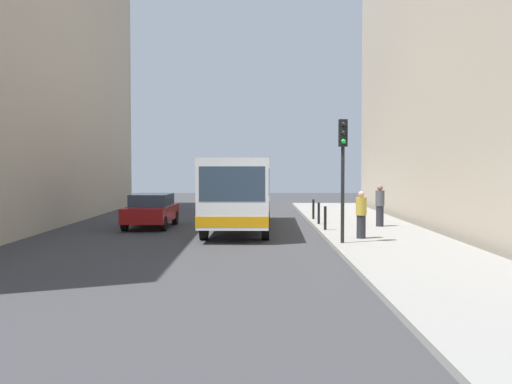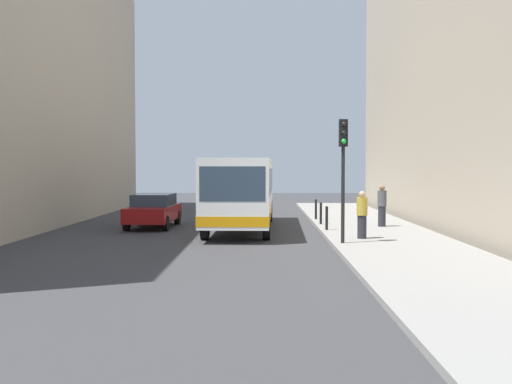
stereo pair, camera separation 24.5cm
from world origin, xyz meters
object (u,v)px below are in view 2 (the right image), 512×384
object	(u,v)px
bollard_near	(327,218)
bollard_mid	(321,213)
bus	(242,189)
pedestrian_mid_sidewalk	(382,206)
pedestrian_near_signal	(362,215)
traffic_light	(343,157)
bollard_far	(316,209)
car_beside_bus	(154,210)
car_behind_bus	(238,197)

from	to	relation	value
bollard_near	bollard_mid	size ratio (longest dim) A/B	1.00
bollard_near	bollard_mid	world-z (taller)	same
bollard_mid	bus	bearing A→B (deg)	-168.32
bollard_mid	pedestrian_mid_sidewalk	xyz separation A→B (m)	(2.49, -1.09, 0.41)
pedestrian_near_signal	bus	bearing A→B (deg)	66.48
traffic_light	bollard_far	size ratio (longest dim) A/B	4.32
car_beside_bus	bollard_mid	bearing A→B (deg)	-177.72
pedestrian_near_signal	pedestrian_mid_sidewalk	distance (m)	4.72
car_beside_bus	traffic_light	xyz separation A→B (m)	(7.50, -6.80, 2.22)
traffic_light	bollard_near	world-z (taller)	traffic_light
traffic_light	bollard_far	xyz separation A→B (m)	(-0.10, 9.46, -2.38)
traffic_light	pedestrian_near_signal	xyz separation A→B (m)	(0.84, 1.32, -2.02)
bus	car_beside_bus	xyz separation A→B (m)	(-3.93, 0.64, -0.94)
bus	bollard_mid	world-z (taller)	bus
traffic_light	pedestrian_mid_sidewalk	distance (m)	6.56
bus	traffic_light	size ratio (longest dim) A/B	2.70
bollard_far	pedestrian_near_signal	distance (m)	8.20
car_behind_bus	bollard_mid	bearing A→B (deg)	113.32
car_behind_bus	pedestrian_near_signal	xyz separation A→B (m)	(5.08, -16.46, 0.20)
bus	bollard_mid	xyz separation A→B (m)	(3.47, 0.72, -1.10)
bollard_near	bollard_mid	bearing A→B (deg)	90.00
pedestrian_mid_sidewalk	car_behind_bus	bearing A→B (deg)	-94.83
car_beside_bus	bollard_far	world-z (taller)	car_beside_bus
bollard_mid	car_behind_bus	bearing A→B (deg)	110.77
bollard_mid	pedestrian_near_signal	xyz separation A→B (m)	(0.94, -5.55, 0.36)
pedestrian_near_signal	pedestrian_mid_sidewalk	world-z (taller)	pedestrian_mid_sidewalk
pedestrian_near_signal	car_beside_bus	bearing A→B (deg)	80.83
bollard_near	pedestrian_near_signal	bearing A→B (deg)	-72.36
bus	pedestrian_mid_sidewalk	world-z (taller)	bus
car_behind_bus	traffic_light	world-z (taller)	traffic_light
car_behind_bus	bollard_mid	size ratio (longest dim) A/B	4.71
bus	car_behind_bus	bearing A→B (deg)	-85.34
car_behind_bus	traffic_light	bearing A→B (deg)	105.95
bollard_near	pedestrian_mid_sidewalk	size ratio (longest dim) A/B	0.54
bus	car_beside_bus	world-z (taller)	bus
car_beside_bus	car_behind_bus	xyz separation A→B (m)	(3.26, 10.98, 0.00)
bollard_far	pedestrian_near_signal	bearing A→B (deg)	-83.39
car_beside_bus	traffic_light	distance (m)	10.36
pedestrian_mid_sidewalk	bollard_far	bearing A→B (deg)	-89.62
car_beside_bus	bollard_mid	xyz separation A→B (m)	(7.40, 0.08, -0.16)
traffic_light	bollard_far	bearing A→B (deg)	90.61
traffic_light	bus	bearing A→B (deg)	120.09
bollard_near	pedestrian_near_signal	distance (m)	3.13
car_behind_bus	bollard_far	size ratio (longest dim) A/B	4.71
pedestrian_near_signal	bollard_far	bearing A→B (deg)	30.72
bollard_mid	pedestrian_mid_sidewalk	size ratio (longest dim) A/B	0.54
bollard_near	pedestrian_mid_sidewalk	world-z (taller)	pedestrian_mid_sidewalk
bollard_far	bollard_mid	bearing A→B (deg)	-90.00
bollard_far	traffic_light	bearing A→B (deg)	-89.39
car_behind_bus	pedestrian_near_signal	bearing A→B (deg)	109.70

